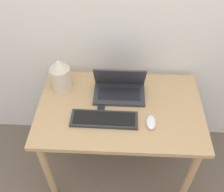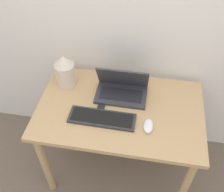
{
  "view_description": "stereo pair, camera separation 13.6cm",
  "coord_description": "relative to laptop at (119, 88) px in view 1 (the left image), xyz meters",
  "views": [
    {
      "loc": [
        0.0,
        -0.78,
        1.95
      ],
      "look_at": [
        -0.05,
        0.33,
        0.81
      ],
      "focal_mm": 42.0,
      "sensor_mm": 36.0,
      "label": 1
    },
    {
      "loc": [
        0.14,
        -0.76,
        1.95
      ],
      "look_at": [
        -0.05,
        0.33,
        0.81
      ],
      "focal_mm": 42.0,
      "sensor_mm": 36.0,
      "label": 2
    }
  ],
  "objects": [
    {
      "name": "desk",
      "position": [
        0.01,
        -0.13,
        -0.15
      ],
      "size": [
        1.05,
        0.66,
        0.71
      ],
      "color": "tan",
      "rests_on": "ground_plane"
    },
    {
      "name": "keyboard",
      "position": [
        -0.08,
        -0.24,
        -0.04
      ],
      "size": [
        0.41,
        0.13,
        0.02
      ],
      "color": "#2D2D2D",
      "rests_on": "desk"
    },
    {
      "name": "laptop",
      "position": [
        0.0,
        0.0,
        0.0
      ],
      "size": [
        0.33,
        0.21,
        0.21
      ],
      "color": "#333338",
      "rests_on": "desk"
    },
    {
      "name": "mouse",
      "position": [
        0.2,
        -0.25,
        -0.03
      ],
      "size": [
        0.06,
        0.11,
        0.03
      ],
      "color": "white",
      "rests_on": "desk"
    },
    {
      "name": "mp3_player",
      "position": [
        -0.11,
        -0.14,
        -0.04
      ],
      "size": [
        0.05,
        0.05,
        0.01
      ],
      "color": "black",
      "rests_on": "desk"
    },
    {
      "name": "vase",
      "position": [
        -0.39,
        0.04,
        0.07
      ],
      "size": [
        0.13,
        0.13,
        0.23
      ],
      "color": "beige",
      "rests_on": "desk"
    }
  ]
}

